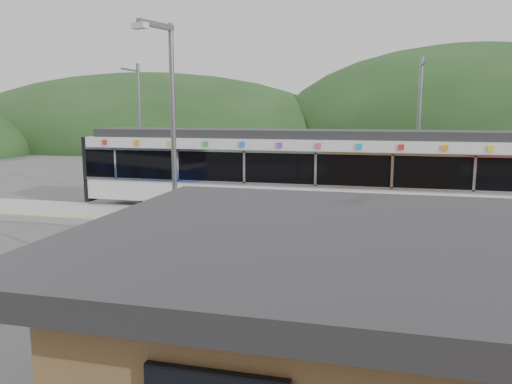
# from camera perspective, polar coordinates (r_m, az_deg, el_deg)

# --- Properties ---
(ground) EXTENTS (120.00, 120.00, 0.00)m
(ground) POSITION_cam_1_polar(r_m,az_deg,el_deg) (17.09, -4.83, -6.26)
(ground) COLOR #4C4C4F
(ground) RESTS_ON ground
(hills) EXTENTS (146.00, 149.00, 26.00)m
(hills) POSITION_cam_1_polar(r_m,az_deg,el_deg) (21.36, 15.96, -3.45)
(hills) COLOR #1E3D19
(hills) RESTS_ON ground
(platform) EXTENTS (26.00, 3.20, 0.30)m
(platform) POSITION_cam_1_polar(r_m,az_deg,el_deg) (20.11, -1.79, -3.43)
(platform) COLOR #9E9E99
(platform) RESTS_ON ground
(yellow_line) EXTENTS (26.00, 0.10, 0.01)m
(yellow_line) POSITION_cam_1_polar(r_m,az_deg,el_deg) (18.86, -2.87, -3.81)
(yellow_line) COLOR yellow
(yellow_line) RESTS_ON platform
(train) EXTENTS (20.44, 3.01, 3.74)m
(train) POSITION_cam_1_polar(r_m,az_deg,el_deg) (21.92, 6.06, 2.65)
(train) COLOR black
(train) RESTS_ON ground
(catenary_mast_west) EXTENTS (0.18, 1.80, 7.00)m
(catenary_mast_west) POSITION_cam_1_polar(r_m,az_deg,el_deg) (27.14, -13.16, 7.07)
(catenary_mast_west) COLOR slate
(catenary_mast_west) RESTS_ON ground
(catenary_mast_east) EXTENTS (0.18, 1.80, 7.00)m
(catenary_mast_east) POSITION_cam_1_polar(r_m,az_deg,el_deg) (24.20, 18.05, 6.63)
(catenary_mast_east) COLOR slate
(catenary_mast_east) RESTS_ON ground
(station_shelter) EXTENTS (9.20, 6.20, 3.00)m
(station_shelter) POSITION_cam_1_polar(r_m,az_deg,el_deg) (7.23, 18.30, -15.71)
(station_shelter) COLOR brown
(station_shelter) RESTS_ON ground
(lamp_post) EXTENTS (0.44, 1.18, 6.54)m
(lamp_post) POSITION_cam_1_polar(r_m,az_deg,el_deg) (11.94, -9.65, 5.94)
(lamp_post) COLOR slate
(lamp_post) RESTS_ON ground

